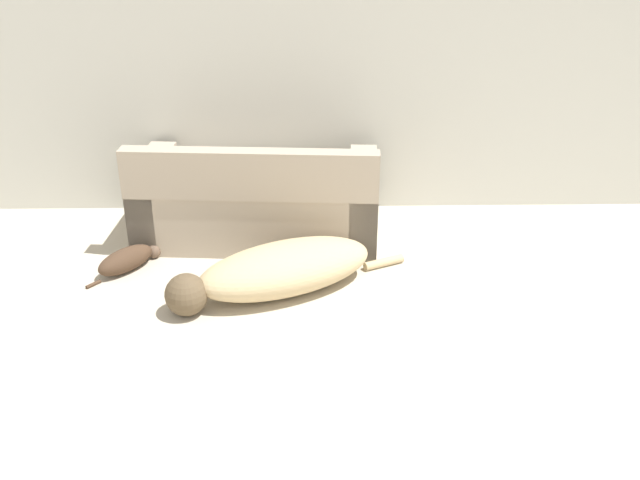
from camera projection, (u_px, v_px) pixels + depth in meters
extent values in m
cube|color=beige|center=(353.00, 49.00, 5.39)|extent=(7.08, 0.06, 2.58)
cube|color=tan|center=(258.00, 207.00, 5.36)|extent=(1.82, 0.94, 0.45)
cube|color=tan|center=(250.00, 174.00, 4.87)|extent=(1.78, 0.26, 0.35)
cube|color=tan|center=(363.00, 201.00, 5.30)|extent=(0.26, 0.83, 0.59)
cube|color=tan|center=(154.00, 197.00, 5.37)|extent=(0.26, 0.83, 0.59)
ellipsoid|color=tan|center=(286.00, 268.00, 4.65)|extent=(1.29, 0.95, 0.32)
sphere|color=brown|center=(186.00, 295.00, 4.40)|extent=(0.36, 0.36, 0.27)
cylinder|color=tan|center=(384.00, 262.00, 4.99)|extent=(0.30, 0.18, 0.06)
ellipsoid|color=#473323|center=(126.00, 260.00, 4.92)|extent=(0.41, 0.45, 0.16)
sphere|color=brown|center=(154.00, 252.00, 5.10)|extent=(0.13, 0.13, 0.10)
cylinder|color=#473323|center=(93.00, 284.00, 4.76)|extent=(0.09, 0.10, 0.02)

